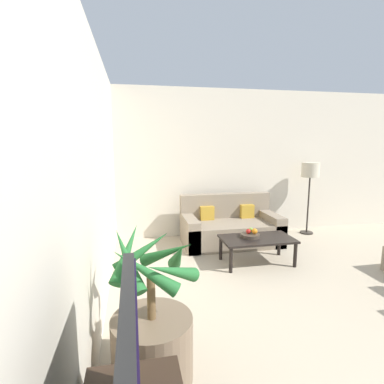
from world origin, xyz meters
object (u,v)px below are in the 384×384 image
(potted_palm, at_px, (152,335))
(coffee_table, at_px, (257,241))
(apple_green, at_px, (251,230))
(apple_red, at_px, (248,231))
(floor_lamp, at_px, (310,174))
(sofa_loveseat, at_px, (230,228))
(fruit_bowl, at_px, (250,236))
(orange_fruit, at_px, (255,231))

(potted_palm, height_order, coffee_table, potted_palm)
(apple_green, bearing_deg, apple_red, -135.57)
(floor_lamp, height_order, apple_green, floor_lamp)
(floor_lamp, distance_m, apple_red, 2.10)
(sofa_loveseat, bearing_deg, apple_red, -91.07)
(coffee_table, distance_m, fruit_bowl, 0.13)
(coffee_table, bearing_deg, floor_lamp, 37.40)
(sofa_loveseat, bearing_deg, fruit_bowl, -89.54)
(sofa_loveseat, height_order, floor_lamp, floor_lamp)
(sofa_loveseat, relative_size, fruit_bowl, 6.01)
(floor_lamp, distance_m, apple_green, 2.02)
(potted_palm, height_order, fruit_bowl, potted_palm)
(coffee_table, relative_size, apple_red, 14.88)
(coffee_table, bearing_deg, orange_fruit, 131.04)
(sofa_loveseat, bearing_deg, potted_palm, -118.59)
(sofa_loveseat, distance_m, apple_red, 0.88)
(coffee_table, distance_m, apple_red, 0.19)
(potted_palm, bearing_deg, apple_red, 52.11)
(fruit_bowl, distance_m, apple_red, 0.07)
(apple_red, bearing_deg, orange_fruit, -21.28)
(sofa_loveseat, relative_size, floor_lamp, 1.21)
(orange_fruit, bearing_deg, coffee_table, -48.96)
(apple_green, bearing_deg, sofa_loveseat, 93.54)
(floor_lamp, distance_m, orange_fruit, 2.06)
(fruit_bowl, bearing_deg, coffee_table, -29.45)
(sofa_loveseat, relative_size, coffee_table, 1.59)
(potted_palm, relative_size, coffee_table, 1.13)
(apple_red, bearing_deg, floor_lamp, 33.91)
(potted_palm, xyz_separation_m, fruit_bowl, (1.54, 1.93, 0.05))
(floor_lamp, bearing_deg, orange_fruit, -143.90)
(fruit_bowl, distance_m, orange_fruit, 0.09)
(sofa_loveseat, bearing_deg, apple_green, -86.46)
(potted_palm, distance_m, apple_green, 2.56)
(sofa_loveseat, relative_size, apple_green, 23.96)
(apple_red, height_order, orange_fruit, orange_fruit)
(coffee_table, height_order, apple_red, apple_red)
(coffee_table, bearing_deg, sofa_loveseat, 95.95)
(floor_lamp, relative_size, coffee_table, 1.32)
(fruit_bowl, distance_m, apple_green, 0.11)
(coffee_table, xyz_separation_m, apple_green, (-0.05, 0.13, 0.13))
(potted_palm, distance_m, orange_fruit, 2.49)
(potted_palm, height_order, sofa_loveseat, potted_palm)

